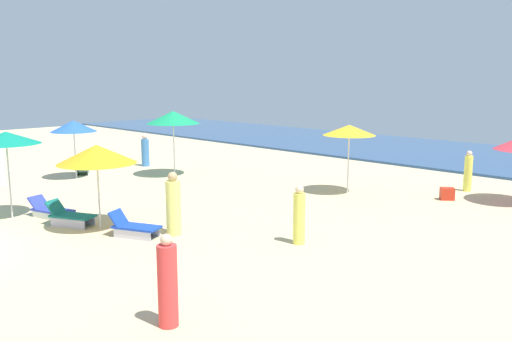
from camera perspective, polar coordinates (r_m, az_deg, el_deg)
ocean at (r=31.52m, az=17.85°, el=2.01°), size 60.00×10.50×0.12m
umbrella_0 at (r=22.91m, az=-8.86°, el=5.69°), size 2.26×2.26×2.79m
umbrella_1 at (r=23.33m, az=-18.96°, el=4.56°), size 1.87×1.87×2.44m
lounge_chair_1_0 at (r=24.68m, az=-18.00°, el=0.33°), size 1.40×1.15×0.63m
umbrella_2 at (r=17.38m, az=-25.20°, el=3.22°), size 1.98×1.98×2.63m
lounge_chair_2_1 at (r=17.43m, az=-21.14°, el=-3.89°), size 1.58×0.94×0.60m
umbrella_3 at (r=15.26m, az=-16.69°, el=1.73°), size 2.17×2.17×2.39m
lounge_chair_3_0 at (r=16.26m, az=-19.29°, el=-4.56°), size 1.49×1.11×0.71m
lounge_chair_3_1 at (r=14.66m, az=-12.95°, el=-5.86°), size 1.46×1.06×0.68m
umbrella_4 at (r=19.46m, az=9.95°, el=4.32°), size 1.89×1.89×2.52m
beachgoer_0 at (r=13.63m, az=4.64°, el=-4.86°), size 0.43×0.43×1.53m
beachgoer_1 at (r=25.90m, az=-11.77°, el=2.07°), size 0.50×0.50×1.53m
beachgoer_2 at (r=9.36m, az=-9.44°, el=-11.81°), size 0.39×0.39×1.64m
beachgoer_3 at (r=23.14m, az=-25.65°, el=0.53°), size 0.38×0.38×1.67m
beachgoer_4 at (r=14.50m, az=-8.83°, el=-3.71°), size 0.55×0.55×1.73m
beachgoer_5 at (r=21.31m, az=21.75°, el=-0.11°), size 0.30×0.30×1.52m
cooler_box_0 at (r=19.64m, az=19.78°, el=-2.31°), size 0.56×0.54×0.43m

